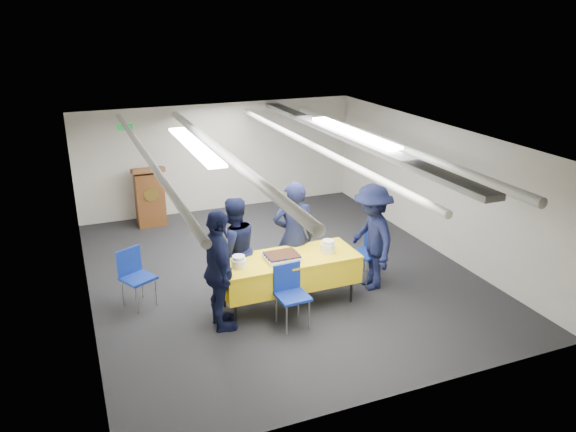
{
  "coord_description": "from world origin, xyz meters",
  "views": [
    {
      "loc": [
        -3.04,
        -7.94,
        4.12
      ],
      "look_at": [
        0.09,
        -0.2,
        1.05
      ],
      "focal_mm": 35.0,
      "sensor_mm": 36.0,
      "label": 1
    }
  ],
  "objects_px": {
    "sheet_cake": "(282,257)",
    "chair_near": "(290,289)",
    "sailor_b": "(234,250)",
    "serving_table": "(288,270)",
    "sailor_c": "(219,271)",
    "sailor_a": "(294,237)",
    "chair_left": "(134,272)",
    "podium": "(150,196)",
    "sailor_d": "(372,237)",
    "chair_right": "(370,247)"
  },
  "relations": [
    {
      "from": "sheet_cake",
      "to": "chair_near",
      "type": "distance_m",
      "value": 0.54
    },
    {
      "from": "serving_table",
      "to": "sailor_c",
      "type": "distance_m",
      "value": 1.16
    },
    {
      "from": "chair_left",
      "to": "serving_table",
      "type": "bearing_deg",
      "value": -22.38
    },
    {
      "from": "serving_table",
      "to": "podium",
      "type": "xyz_separation_m",
      "value": [
        -1.34,
        4.13,
        0.05
      ]
    },
    {
      "from": "sheet_cake",
      "to": "sailor_c",
      "type": "xyz_separation_m",
      "value": [
        -0.98,
        -0.21,
        0.05
      ]
    },
    {
      "from": "podium",
      "to": "chair_left",
      "type": "xyz_separation_m",
      "value": [
        -0.75,
        -3.27,
        -0.08
      ]
    },
    {
      "from": "sailor_b",
      "to": "serving_table",
      "type": "bearing_deg",
      "value": 136.2
    },
    {
      "from": "sheet_cake",
      "to": "sailor_a",
      "type": "relative_size",
      "value": 0.28
    },
    {
      "from": "chair_near",
      "to": "chair_right",
      "type": "distance_m",
      "value": 1.93
    },
    {
      "from": "serving_table",
      "to": "sailor_a",
      "type": "xyz_separation_m",
      "value": [
        0.27,
        0.45,
        0.32
      ]
    },
    {
      "from": "podium",
      "to": "sailor_d",
      "type": "bearing_deg",
      "value": -56.0
    },
    {
      "from": "sailor_a",
      "to": "sailor_c",
      "type": "xyz_separation_m",
      "value": [
        -1.37,
        -0.7,
        -0.02
      ]
    },
    {
      "from": "podium",
      "to": "sailor_d",
      "type": "height_order",
      "value": "sailor_d"
    },
    {
      "from": "serving_table",
      "to": "podium",
      "type": "bearing_deg",
      "value": 107.93
    },
    {
      "from": "podium",
      "to": "sailor_d",
      "type": "distance_m",
      "value": 4.92
    },
    {
      "from": "chair_left",
      "to": "sailor_d",
      "type": "distance_m",
      "value": 3.6
    },
    {
      "from": "sheet_cake",
      "to": "sailor_b",
      "type": "relative_size",
      "value": 0.31
    },
    {
      "from": "chair_near",
      "to": "sailor_a",
      "type": "relative_size",
      "value": 0.5
    },
    {
      "from": "sheet_cake",
      "to": "sailor_b",
      "type": "xyz_separation_m",
      "value": [
        -0.56,
        0.52,
        -0.01
      ]
    },
    {
      "from": "serving_table",
      "to": "sailor_b",
      "type": "height_order",
      "value": "sailor_b"
    },
    {
      "from": "podium",
      "to": "chair_near",
      "type": "bearing_deg",
      "value": -75.91
    },
    {
      "from": "podium",
      "to": "chair_right",
      "type": "relative_size",
      "value": 1.44
    },
    {
      "from": "sailor_a",
      "to": "sailor_b",
      "type": "height_order",
      "value": "sailor_a"
    },
    {
      "from": "sailor_d",
      "to": "chair_near",
      "type": "bearing_deg",
      "value": -66.32
    },
    {
      "from": "podium",
      "to": "chair_near",
      "type": "xyz_separation_m",
      "value": [
        1.16,
        -4.63,
        -0.08
      ]
    },
    {
      "from": "chair_left",
      "to": "sailor_d",
      "type": "xyz_separation_m",
      "value": [
        3.5,
        -0.8,
        0.31
      ]
    },
    {
      "from": "podium",
      "to": "chair_right",
      "type": "distance_m",
      "value": 4.77
    },
    {
      "from": "sailor_a",
      "to": "sailor_c",
      "type": "relative_size",
      "value": 1.02
    },
    {
      "from": "sailor_d",
      "to": "sheet_cake",
      "type": "bearing_deg",
      "value": -81.86
    },
    {
      "from": "sailor_c",
      "to": "sailor_d",
      "type": "relative_size",
      "value": 1.02
    },
    {
      "from": "chair_near",
      "to": "chair_left",
      "type": "xyz_separation_m",
      "value": [
        -1.91,
        1.35,
        0.0
      ]
    },
    {
      "from": "sailor_b",
      "to": "podium",
      "type": "bearing_deg",
      "value": -88.3
    },
    {
      "from": "chair_right",
      "to": "sailor_c",
      "type": "distance_m",
      "value": 2.74
    },
    {
      "from": "serving_table",
      "to": "sailor_d",
      "type": "xyz_separation_m",
      "value": [
        1.41,
        0.06,
        0.28
      ]
    },
    {
      "from": "chair_right",
      "to": "chair_left",
      "type": "distance_m",
      "value": 3.69
    },
    {
      "from": "chair_left",
      "to": "sailor_d",
      "type": "relative_size",
      "value": 0.52
    },
    {
      "from": "sheet_cake",
      "to": "chair_near",
      "type": "xyz_separation_m",
      "value": [
        -0.06,
        -0.45,
        -0.28
      ]
    },
    {
      "from": "chair_near",
      "to": "sailor_d",
      "type": "xyz_separation_m",
      "value": [
        1.59,
        0.55,
        0.31
      ]
    },
    {
      "from": "sheet_cake",
      "to": "sailor_d",
      "type": "xyz_separation_m",
      "value": [
        1.53,
        0.1,
        0.03
      ]
    },
    {
      "from": "chair_right",
      "to": "sailor_c",
      "type": "bearing_deg",
      "value": -167.38
    },
    {
      "from": "chair_near",
      "to": "chair_left",
      "type": "height_order",
      "value": "same"
    },
    {
      "from": "sailor_a",
      "to": "serving_table",
      "type": "bearing_deg",
      "value": 74.54
    },
    {
      "from": "sailor_c",
      "to": "sailor_b",
      "type": "bearing_deg",
      "value": -26.06
    },
    {
      "from": "sailor_b",
      "to": "sailor_d",
      "type": "distance_m",
      "value": 2.13
    },
    {
      "from": "sheet_cake",
      "to": "chair_near",
      "type": "relative_size",
      "value": 0.56
    },
    {
      "from": "chair_right",
      "to": "sailor_b",
      "type": "xyz_separation_m",
      "value": [
        -2.24,
        0.13,
        0.27
      ]
    },
    {
      "from": "sheet_cake",
      "to": "podium",
      "type": "relative_size",
      "value": 0.39
    },
    {
      "from": "sailor_b",
      "to": "sailor_c",
      "type": "distance_m",
      "value": 0.84
    },
    {
      "from": "serving_table",
      "to": "sheet_cake",
      "type": "xyz_separation_m",
      "value": [
        -0.12,
        -0.04,
        0.25
      ]
    },
    {
      "from": "chair_left",
      "to": "sailor_c",
      "type": "distance_m",
      "value": 1.52
    }
  ]
}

